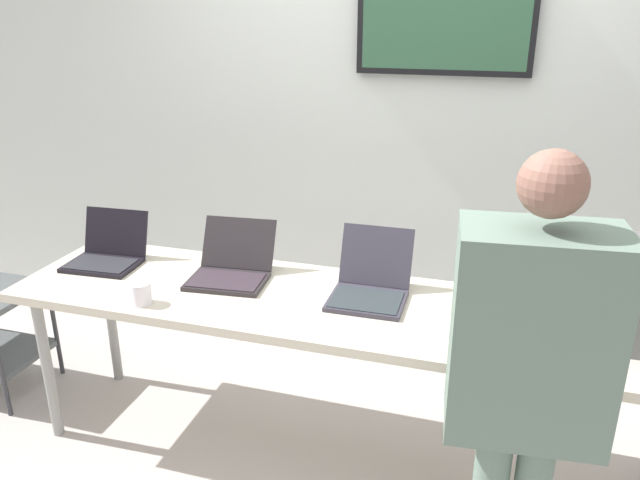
% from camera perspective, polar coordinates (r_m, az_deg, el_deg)
% --- Properties ---
extents(ground, '(8.00, 8.00, 0.04)m').
position_cam_1_polar(ground, '(3.05, 1.68, -19.44)').
color(ground, '#B9AFAA').
extents(back_wall, '(8.00, 0.11, 2.56)m').
position_cam_1_polar(back_wall, '(3.49, 6.99, 9.86)').
color(back_wall, silver).
rests_on(back_wall, ground).
extents(workbench, '(2.89, 0.70, 0.79)m').
position_cam_1_polar(workbench, '(2.63, 1.85, -6.82)').
color(workbench, beige).
rests_on(workbench, ground).
extents(laptop_station_0, '(0.35, 0.32, 0.24)m').
position_cam_1_polar(laptop_station_0, '(3.14, -19.03, -1.05)').
color(laptop_station_0, black).
rests_on(laptop_station_0, workbench).
extents(laptop_station_1, '(0.38, 0.39, 0.23)m').
position_cam_1_polar(laptop_station_1, '(2.84, -8.16, -2.42)').
color(laptop_station_1, '#282326').
rests_on(laptop_station_1, workbench).
extents(laptop_station_2, '(0.32, 0.37, 0.27)m').
position_cam_1_polar(laptop_station_2, '(2.64, 4.68, -3.99)').
color(laptop_station_2, '#373340').
rests_on(laptop_station_2, workbench).
extents(laptop_station_3, '(0.36, 0.32, 0.23)m').
position_cam_1_polar(laptop_station_3, '(2.57, 19.09, -6.05)').
color(laptop_station_3, '#ABB5B7').
rests_on(laptop_station_3, workbench).
extents(person, '(0.48, 0.62, 1.62)m').
position_cam_1_polar(person, '(1.90, 18.53, -11.20)').
color(person, slate).
rests_on(person, ground).
extents(coffee_mug, '(0.09, 0.09, 0.09)m').
position_cam_1_polar(coffee_mug, '(2.68, -16.18, -4.75)').
color(coffee_mug, white).
rests_on(coffee_mug, workbench).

